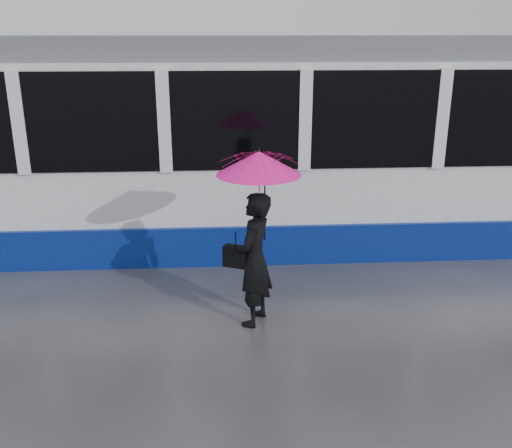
{
  "coord_description": "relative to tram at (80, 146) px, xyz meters",
  "views": [
    {
      "loc": [
        0.59,
        -6.84,
        3.42
      ],
      "look_at": [
        1.04,
        -0.02,
        1.1
      ],
      "focal_mm": 40.0,
      "sensor_mm": 36.0,
      "label": 1
    }
  ],
  "objects": [
    {
      "name": "rails",
      "position": [
        1.67,
        -0.0,
        -1.63
      ],
      "size": [
        34.0,
        1.51,
        0.02
      ],
      "color": "#3F3D38",
      "rests_on": "ground"
    },
    {
      "name": "umbrella",
      "position": [
        2.71,
        -3.05,
        0.18
      ],
      "size": [
        1.29,
        1.29,
        1.12
      ],
      "rotation": [
        0.0,
        0.0,
        -0.42
      ],
      "color": "#E3135C",
      "rests_on": "ground"
    },
    {
      "name": "tram",
      "position": [
        0.0,
        0.0,
        0.0
      ],
      "size": [
        26.0,
        2.56,
        3.35
      ],
      "color": "white",
      "rests_on": "ground"
    },
    {
      "name": "handbag",
      "position": [
        2.44,
        -3.03,
        -0.77
      ],
      "size": [
        0.32,
        0.24,
        0.44
      ],
      "rotation": [
        0.0,
        0.0,
        -0.42
      ],
      "color": "black",
      "rests_on": "ground"
    },
    {
      "name": "woman",
      "position": [
        2.66,
        -3.05,
        -0.81
      ],
      "size": [
        0.61,
        0.71,
        1.66
      ],
      "primitive_type": "imported",
      "rotation": [
        0.0,
        0.0,
        -1.99
      ],
      "color": "black",
      "rests_on": "ground"
    },
    {
      "name": "ground",
      "position": [
        1.67,
        -2.5,
        -1.64
      ],
      "size": [
        90.0,
        90.0,
        0.0
      ],
      "primitive_type": "plane",
      "color": "#2F2F34",
      "rests_on": "ground"
    }
  ]
}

